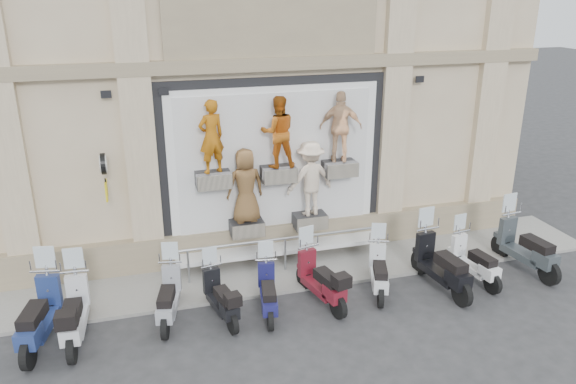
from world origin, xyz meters
The scene contains 16 objects.
ground centered at (0.00, 0.00, 0.00)m, with size 90.00×90.00×0.00m, color #2E2E31.
sidewalk centered at (0.00, 2.10, 0.04)m, with size 16.00×2.20×0.08m, color gray.
building centered at (0.00, 7.00, 6.00)m, with size 14.00×8.60×12.00m, color beige, non-canonical shape.
shop_vitrine centered at (0.10, 2.74, 2.40)m, with size 5.60×0.89×4.30m.
guard_rail centered at (0.00, 2.00, 0.47)m, with size 5.06×0.10×0.93m, color #9EA0A5, non-canonical shape.
clock_sign_bracket centered at (-3.90, 2.47, 2.80)m, with size 0.10×0.80×1.02m.
scooter_a centered at (-5.28, 0.56, 0.86)m, with size 0.62×2.13×1.73m, color navy, non-canonical shape.
scooter_b centered at (-4.65, 0.50, 0.83)m, with size 0.59×2.04×1.66m, color silver, non-canonical shape.
scooter_c centered at (-2.85, 0.70, 0.74)m, with size 0.53×1.83×1.48m, color gray, non-canonical shape.
scooter_d centered at (-1.82, 0.46, 0.69)m, with size 0.50×1.71×1.39m, color black, non-canonical shape.
scooter_e centered at (-0.84, 0.38, 0.70)m, with size 0.50×1.72×1.40m, color #15154B, non-canonical shape.
scooter_f centered at (0.36, 0.47, 0.78)m, with size 0.56×1.92×1.56m, color maroon, non-canonical shape.
scooter_g centered at (1.76, 0.54, 0.72)m, with size 0.52×1.77×1.44m, color silver, non-canonical shape.
scooter_h centered at (3.16, 0.27, 0.87)m, with size 0.63×2.15×1.74m, color black, non-canonical shape.
scooter_i centered at (4.10, 0.40, 0.73)m, with size 0.52×1.80×1.46m, color white, non-canonical shape.
scooter_j centered at (5.60, 0.51, 0.87)m, with size 0.63×2.14×1.74m, color #2E3539, non-canonical shape.
Camera 1 is at (-3.30, -9.61, 6.50)m, focal length 35.00 mm.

